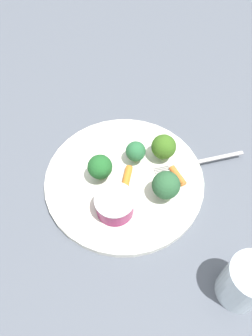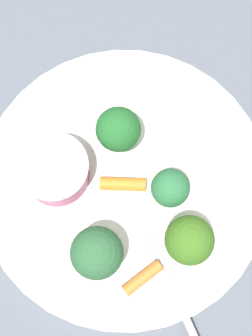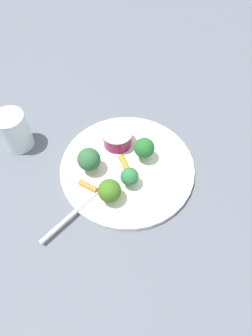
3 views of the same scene
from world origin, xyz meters
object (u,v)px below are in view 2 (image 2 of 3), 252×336
sauce_cup (55,171)px  fork (185,317)px  broccoli_floret_0 (169,191)px  broccoli_floret_2 (118,130)px  plate (125,182)px  broccoli_floret_3 (189,240)px  carrot_stick_0 (123,184)px  broccoli_floret_1 (97,253)px  carrot_stick_1 (142,278)px

sauce_cup → fork: size_ratio=0.48×
broccoli_floret_0 → fork: 0.11m
broccoli_floret_2 → fork: (0.14, 0.11, -0.03)m
plate → broccoli_floret_3: 0.09m
carrot_stick_0 → broccoli_floret_2: bearing=-156.1°
carrot_stick_0 → broccoli_floret_0: bearing=93.4°
sauce_cup → broccoli_floret_1: 0.09m
broccoli_floret_0 → carrot_stick_1: (0.08, 0.00, -0.02)m
carrot_stick_1 → broccoli_floret_2: bearing=-152.4°
fork → sauce_cup: bearing=-119.6°
broccoli_floret_3 → carrot_stick_0: broccoli_floret_3 is taller
sauce_cup → carrot_stick_1: (0.07, 0.11, -0.01)m
broccoli_floret_1 → broccoli_floret_3: broccoli_floret_1 is taller
plate → broccoli_floret_1: 0.09m
broccoli_floret_0 → fork: broccoli_floret_0 is taller
broccoli_floret_2 → broccoli_floret_3: size_ratio=1.04×
carrot_stick_0 → fork: (0.10, 0.09, -0.00)m
broccoli_floret_3 → fork: size_ratio=0.39×
sauce_cup → carrot_stick_0: size_ratio=1.50×
broccoli_floret_3 → plate: bearing=-119.0°
broccoli_floret_0 → fork: size_ratio=0.33×
sauce_cup → broccoli_floret_0: bearing=96.8°
broccoli_floret_1 → carrot_stick_1: (0.01, 0.04, -0.03)m
broccoli_floret_2 → carrot_stick_1: 0.14m
broccoli_floret_3 → carrot_stick_1: broccoli_floret_3 is taller
broccoli_floret_0 → carrot_stick_0: (0.00, -0.04, -0.02)m
broccoli_floret_2 → broccoli_floret_3: (0.08, 0.09, -0.00)m
broccoli_floret_0 → broccoli_floret_1: (0.07, -0.04, 0.01)m
plate → broccoli_floret_3: size_ratio=5.37×
carrot_stick_0 → carrot_stick_1: (0.08, 0.04, -0.00)m
fork → plate: bearing=-138.5°
plate → carrot_stick_1: size_ratio=6.97×
carrot_stick_1 → fork: size_ratio=0.30×
broccoli_floret_3 → carrot_stick_0: (-0.04, -0.07, -0.02)m
broccoli_floret_1 → plate: bearing=179.9°
sauce_cup → carrot_stick_1: bearing=57.9°
broccoli_floret_2 → broccoli_floret_0: bearing=57.5°
sauce_cup → broccoli_floret_2: size_ratio=1.19×
sauce_cup → broccoli_floret_0: 0.11m
sauce_cup → broccoli_floret_0: size_ratio=1.46×
plate → carrot_stick_0: bearing=5.2°
carrot_stick_1 → broccoli_floret_3: bearing=145.5°
plate → carrot_stick_1: (0.08, 0.04, 0.01)m
broccoli_floret_3 → broccoli_floret_0: bearing=-142.0°
broccoli_floret_0 → broccoli_floret_3: broccoli_floret_3 is taller
carrot_stick_0 → plate: bearing=-174.8°
broccoli_floret_2 → plate: bearing=26.3°
plate → fork: size_ratio=2.08×
carrot_stick_1 → fork: bearing=66.6°
sauce_cup → broccoli_floret_3: 0.14m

